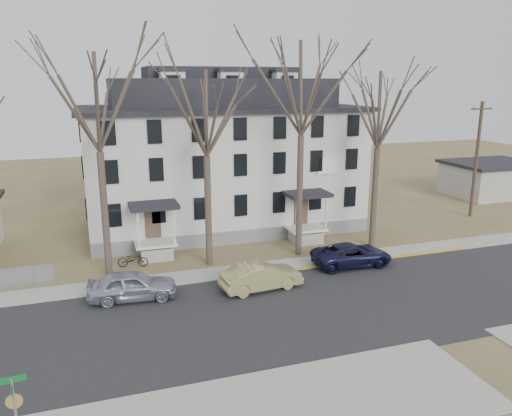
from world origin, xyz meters
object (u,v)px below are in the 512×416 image
object	(u,v)px
car_tan	(261,277)
utility_pole_far	(476,158)
boarding_house	(222,158)
tree_mid_right	(380,104)
tree_mid_left	(206,107)
car_navy	(352,255)
tree_far_left	(96,95)
street_sign	(15,407)
bicycle_left	(133,260)
car_silver	(132,286)
tree_center	(302,81)

from	to	relation	value
car_tan	utility_pole_far	bearing A→B (deg)	-74.15
boarding_house	tree_mid_right	xyz separation A→B (m)	(8.50, -8.15, 4.22)
tree_mid_left	car_navy	size ratio (longest dim) A/B	2.57
car_tan	tree_far_left	bearing A→B (deg)	52.39
tree_mid_left	street_sign	size ratio (longest dim) A/B	4.45
tree_mid_right	bicycle_left	distance (m)	18.49
tree_mid_left	car_silver	xyz separation A→B (m)	(-4.98, -3.85, -8.83)
street_sign	bicycle_left	bearing A→B (deg)	68.73
tree_mid_left	car_tan	bearing A→B (deg)	-69.15
tree_mid_left	street_sign	bearing A→B (deg)	-122.26
boarding_house	tree_far_left	xyz separation A→B (m)	(-9.00, -8.15, 4.96)
car_tan	car_navy	bearing A→B (deg)	-81.95
utility_pole_far	car_navy	world-z (taller)	utility_pole_far
car_navy	boarding_house	bearing A→B (deg)	27.50
tree_mid_left	car_silver	size ratio (longest dim) A/B	2.81
tree_center	bicycle_left	bearing A→B (deg)	175.01
tree_center	tree_mid_right	distance (m)	5.70
tree_mid_right	car_silver	world-z (taller)	tree_mid_right
car_silver	bicycle_left	distance (m)	4.80
tree_mid_right	street_sign	xyz separation A→B (m)	(-20.63, -14.47, -7.73)
utility_pole_far	car_navy	bearing A→B (deg)	-154.60
tree_far_left	car_silver	distance (m)	10.37
car_tan	car_navy	xyz separation A→B (m)	(6.46, 1.67, -0.05)
car_navy	car_silver	bearing A→B (deg)	95.85
boarding_house	utility_pole_far	world-z (taller)	boarding_house
tree_far_left	car_silver	xyz separation A→B (m)	(1.02, -3.85, -9.57)
tree_far_left	car_silver	world-z (taller)	tree_far_left
boarding_house	tree_center	world-z (taller)	tree_center
bicycle_left	street_sign	size ratio (longest dim) A/B	0.64
tree_center	car_tan	world-z (taller)	tree_center
tree_center	utility_pole_far	bearing A→B (deg)	13.50
tree_far_left	car_tan	world-z (taller)	tree_far_left
utility_pole_far	bicycle_left	size ratio (longest dim) A/B	5.20
tree_center	street_sign	distance (m)	22.87
tree_mid_left	bicycle_left	world-z (taller)	tree_mid_left
utility_pole_far	street_sign	size ratio (longest dim) A/B	3.32
tree_far_left	utility_pole_far	xyz separation A→B (m)	(29.50, 4.20, -5.44)
boarding_house	street_sign	xyz separation A→B (m)	(-12.13, -22.62, -3.51)
tree_mid_left	tree_mid_right	bearing A→B (deg)	0.00
tree_center	bicycle_left	xyz separation A→B (m)	(-10.56, 0.92, -10.60)
boarding_house	street_sign	bearing A→B (deg)	-118.20
tree_far_left	bicycle_left	distance (m)	10.01
tree_far_left	tree_center	bearing A→B (deg)	0.00
bicycle_left	tree_far_left	bearing A→B (deg)	135.88
tree_mid_left	boarding_house	bearing A→B (deg)	69.80
tree_far_left	bicycle_left	xyz separation A→B (m)	(1.44, 0.92, -9.86)
tree_mid_left	car_silver	world-z (taller)	tree_mid_left
boarding_house	utility_pole_far	distance (m)	20.88
car_silver	utility_pole_far	bearing A→B (deg)	-69.09
boarding_house	car_navy	world-z (taller)	boarding_house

